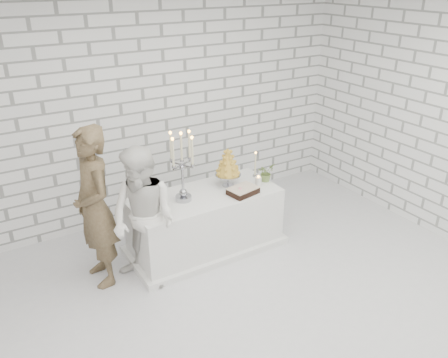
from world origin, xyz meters
TOP-DOWN VIEW (x-y plane):
  - ground at (0.00, 0.00)m, footprint 6.00×5.00m
  - wall_back at (0.00, 2.50)m, footprint 6.00×0.01m
  - cake_table at (0.22, 1.28)m, footprint 1.80×0.80m
  - groom at (-1.08, 1.34)m, footprint 0.47×0.68m
  - bride at (-0.66, 1.01)m, footprint 0.90×0.97m
  - candelabra at (-0.06, 1.29)m, footprint 0.43×0.43m
  - croquembouche at (0.59, 1.35)m, footprint 0.41×0.41m
  - chocolate_cake at (0.62, 1.06)m, footprint 0.38×0.30m
  - pillar_candle at (0.90, 1.15)m, footprint 0.08×0.08m
  - extra_taper at (1.04, 1.41)m, footprint 0.07×0.07m
  - flowers at (1.07, 1.22)m, footprint 0.25×0.24m

SIDE VIEW (x-z plane):
  - ground at x=0.00m, z-range -0.01..0.01m
  - cake_table at x=0.22m, z-range 0.00..0.75m
  - chocolate_cake at x=0.62m, z-range 0.75..0.83m
  - bride at x=-0.66m, z-range 0.00..1.60m
  - pillar_candle at x=0.90m, z-range 0.75..0.87m
  - flowers at x=1.07m, z-range 0.75..0.98m
  - groom at x=-1.08m, z-range 0.00..1.81m
  - extra_taper at x=1.04m, z-range 0.75..1.07m
  - croquembouche at x=0.59m, z-range 0.75..1.25m
  - candelabra at x=-0.06m, z-range 0.75..1.59m
  - wall_back at x=0.00m, z-range 0.00..3.00m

